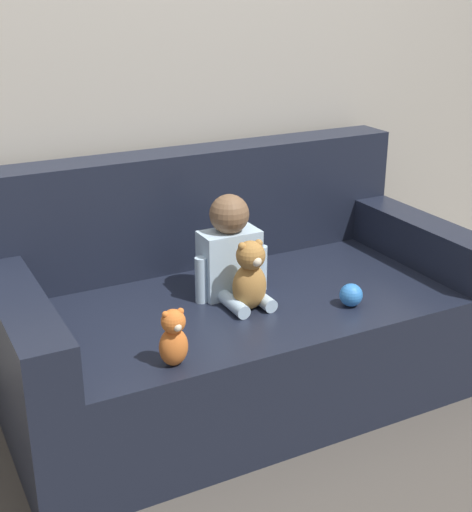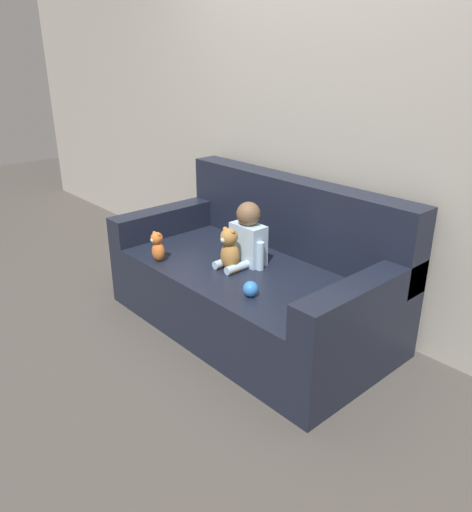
# 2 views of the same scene
# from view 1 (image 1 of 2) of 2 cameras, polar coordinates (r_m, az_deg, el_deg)

# --- Properties ---
(ground_plane) EXTENTS (12.00, 12.00, 0.00)m
(ground_plane) POSITION_cam_1_polar(r_m,az_deg,el_deg) (2.90, 0.30, -10.63)
(ground_plane) COLOR #4C4742
(wall_back) EXTENTS (8.00, 0.05, 2.60)m
(wall_back) POSITION_cam_1_polar(r_m,az_deg,el_deg) (2.97, -4.87, 16.75)
(wall_back) COLOR #ADA89E
(wall_back) RESTS_ON ground_plane
(couch) EXTENTS (1.79, 0.94, 0.90)m
(couch) POSITION_cam_1_polar(r_m,az_deg,el_deg) (2.80, -0.29, -4.72)
(couch) COLOR black
(couch) RESTS_ON ground_plane
(person_baby) EXTENTS (0.30, 0.30, 0.39)m
(person_baby) POSITION_cam_1_polar(r_m,az_deg,el_deg) (2.62, -0.42, 0.24)
(person_baby) COLOR silver
(person_baby) RESTS_ON couch
(teddy_bear_brown) EXTENTS (0.15, 0.12, 0.26)m
(teddy_bear_brown) POSITION_cam_1_polar(r_m,az_deg,el_deg) (2.53, 1.13, -1.73)
(teddy_bear_brown) COLOR #AD7A3D
(teddy_bear_brown) RESTS_ON couch
(plush_toy_side) EXTENTS (0.09, 0.09, 0.19)m
(plush_toy_side) POSITION_cam_1_polar(r_m,az_deg,el_deg) (2.19, -5.02, -6.54)
(plush_toy_side) COLOR orange
(plush_toy_side) RESTS_ON couch
(toy_ball) EXTENTS (0.08, 0.08, 0.08)m
(toy_ball) POSITION_cam_1_polar(r_m,az_deg,el_deg) (2.62, 9.19, -3.10)
(toy_ball) COLOR #337FDB
(toy_ball) RESTS_ON couch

